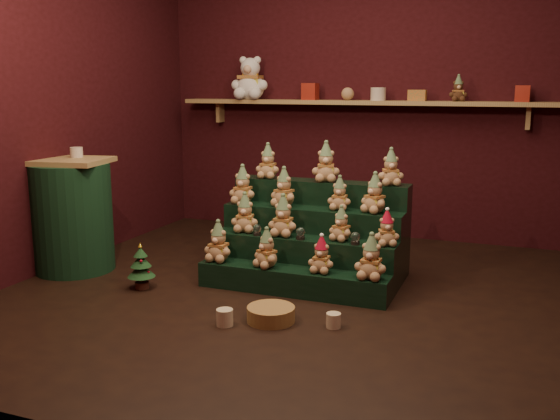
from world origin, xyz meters
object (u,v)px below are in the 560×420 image
at_px(mini_christmas_tree, 141,266).
at_px(white_bear, 250,72).
at_px(riser_tier_front, 292,281).
at_px(brown_bear, 458,89).
at_px(snow_globe_c, 355,238).
at_px(wicker_basket, 271,314).
at_px(side_table, 72,216).
at_px(snow_globe_b, 301,233).
at_px(snow_globe_a, 257,230).
at_px(mug_left, 225,317).
at_px(mug_right, 334,320).

distance_m(mini_christmas_tree, white_bear, 2.54).
xyz_separation_m(riser_tier_front, brown_bear, (0.89, 1.81, 1.34)).
xyz_separation_m(snow_globe_c, wicker_basket, (-0.35, -0.72, -0.36)).
bearing_deg(side_table, snow_globe_b, -2.07).
distance_m(snow_globe_c, white_bear, 2.54).
xyz_separation_m(riser_tier_front, snow_globe_a, (-0.34, 0.16, 0.31)).
height_order(snow_globe_b, mini_christmas_tree, snow_globe_b).
relative_size(snow_globe_a, wicker_basket, 0.27).
relative_size(mug_left, wicker_basket, 0.34).
relative_size(snow_globe_a, mug_left, 0.80).
distance_m(riser_tier_front, snow_globe_b, 0.35).
height_order(snow_globe_c, mug_right, snow_globe_c).
bearing_deg(snow_globe_c, snow_globe_a, -180.00).
distance_m(snow_globe_c, wicker_basket, 0.87).
height_order(snow_globe_b, wicker_basket, snow_globe_b).
bearing_deg(mug_right, white_bear, 124.17).
bearing_deg(riser_tier_front, mug_left, -103.95).
distance_m(snow_globe_a, mug_left, 0.96).
distance_m(white_bear, brown_bear, 2.02).
xyz_separation_m(snow_globe_a, white_bear, (-0.78, 1.65, 1.18)).
height_order(white_bear, brown_bear, white_bear).
distance_m(snow_globe_b, mug_right, 0.89).
distance_m(snow_globe_c, mug_left, 1.12).
distance_m(snow_globe_b, snow_globe_c, 0.41).
bearing_deg(mini_christmas_tree, brown_bear, 47.08).
distance_m(mug_right, brown_bear, 2.74).
height_order(snow_globe_a, white_bear, white_bear).
relative_size(snow_globe_c, side_table, 0.10).
distance_m(mug_right, wicker_basket, 0.40).
xyz_separation_m(riser_tier_front, snow_globe_b, (0.00, 0.16, 0.32)).
height_order(snow_globe_a, mug_left, snow_globe_a).
bearing_deg(mug_right, brown_bear, 79.30).
bearing_deg(snow_globe_a, mug_left, -79.69).
xyz_separation_m(snow_globe_a, wicker_basket, (0.40, -0.72, -0.35)).
height_order(mug_left, mug_right, mug_left).
height_order(riser_tier_front, wicker_basket, riser_tier_front).
distance_m(side_table, mug_left, 1.82).
xyz_separation_m(mini_christmas_tree, brown_bear, (1.96, 2.11, 1.26)).
relative_size(snow_globe_a, brown_bear, 0.37).
xyz_separation_m(riser_tier_front, wicker_basket, (0.06, -0.56, -0.04)).
distance_m(mug_left, brown_bear, 3.08).
distance_m(snow_globe_a, snow_globe_b, 0.34).
bearing_deg(mini_christmas_tree, snow_globe_a, 32.45).
xyz_separation_m(snow_globe_b, wicker_basket, (0.06, -0.72, -0.36)).
xyz_separation_m(snow_globe_a, mug_left, (0.16, -0.88, -0.35)).
bearing_deg(snow_globe_b, snow_globe_a, -180.00).
relative_size(snow_globe_b, mug_left, 0.86).
distance_m(side_table, mini_christmas_tree, 0.85).
xyz_separation_m(snow_globe_c, mug_right, (0.05, -0.67, -0.36)).
bearing_deg(snow_globe_c, brown_bear, 73.66).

